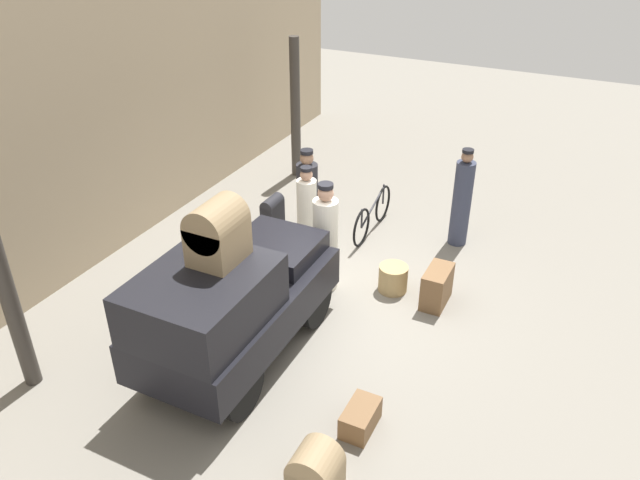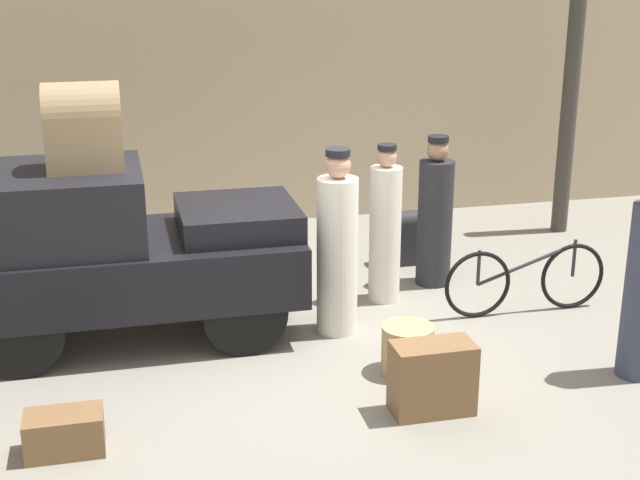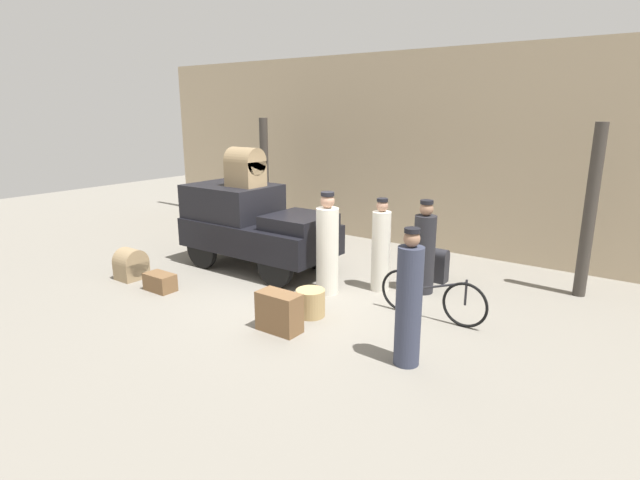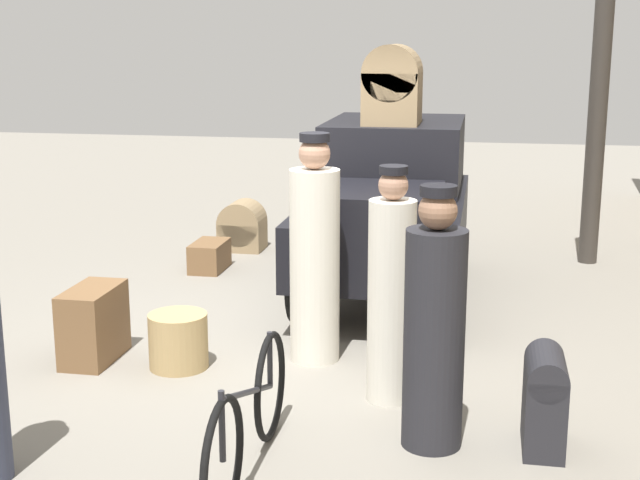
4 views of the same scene
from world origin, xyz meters
TOP-DOWN VIEW (x-y plane):
  - ground_plane at (0.00, 0.00)m, footprint 30.00×30.00m
  - station_building_facade at (0.00, 4.08)m, footprint 16.00×0.15m
  - canopy_pillar_left at (-3.31, 2.69)m, footprint 0.21×0.21m
  - canopy_pillar_right at (4.08, 2.69)m, footprint 0.21×0.21m
  - truck at (-1.75, 0.54)m, footprint 3.21×1.51m
  - bicycle at (2.37, 0.18)m, footprint 1.76×0.04m
  - wicker_basket at (0.75, -0.83)m, footprint 0.46×0.46m
  - porter_standing_middle at (1.06, 0.87)m, footprint 0.33×0.33m
  - conductor_in_dark_uniform at (2.69, -1.35)m, footprint 0.33×0.33m
  - porter_with_bicycle at (1.75, 1.22)m, footprint 0.38×0.38m
  - porter_lifting_near_truck at (0.37, 0.19)m, footprint 0.40×0.40m
  - suitcase_black_upright at (1.67, 1.91)m, footprint 0.50×0.25m
  - suitcase_tan_flat at (0.71, -1.55)m, footprint 0.66×0.35m
  - suitcase_small_leather at (-3.17, -1.40)m, footprint 0.45×0.52m
  - trunk_large_brown at (-2.17, -1.50)m, footprint 0.58×0.34m
  - trunk_on_truck_roof at (-1.90, 0.54)m, footprint 0.67×0.55m

SIDE VIEW (x-z plane):
  - ground_plane at x=0.00m, z-range 0.00..0.00m
  - trunk_large_brown at x=-2.17m, z-range 0.00..0.32m
  - wicker_basket at x=0.75m, z-range 0.00..0.44m
  - suitcase_small_leather at x=-3.17m, z-range -0.03..0.57m
  - suitcase_tan_flat at x=0.71m, z-range 0.00..0.60m
  - suitcase_black_upright at x=1.67m, z-range 0.02..0.67m
  - bicycle at x=2.37m, z-range -0.01..0.74m
  - porter_with_bicycle at x=1.75m, z-range -0.07..1.61m
  - porter_standing_middle at x=1.06m, z-range -0.06..1.63m
  - porter_lifting_near_truck at x=0.37m, z-range -0.08..1.75m
  - conductor_in_dark_uniform at x=2.69m, z-range -0.06..1.74m
  - truck at x=-1.75m, z-range 0.08..1.77m
  - canopy_pillar_left at x=-3.31m, z-range 0.00..3.01m
  - canopy_pillar_right at x=4.08m, z-range 0.00..3.01m
  - trunk_on_truck_roof at x=-1.90m, z-range 1.68..2.47m
  - station_building_facade at x=0.00m, z-range 0.00..4.50m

